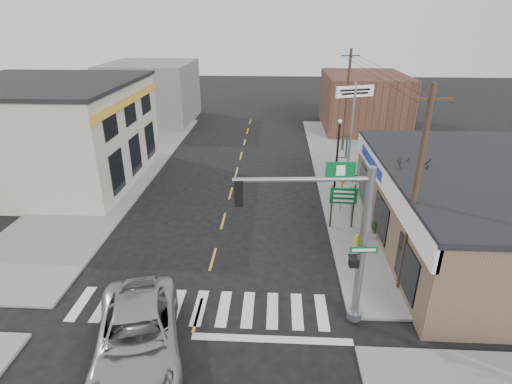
# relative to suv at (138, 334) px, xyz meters

# --- Properties ---
(ground) EXTENTS (140.00, 140.00, 0.00)m
(ground) POSITION_rel_suv_xyz_m (1.67, 2.10, -0.85)
(ground) COLOR black
(ground) RESTS_ON ground
(sidewalk_right) EXTENTS (6.00, 38.00, 0.13)m
(sidewalk_right) POSITION_rel_suv_xyz_m (10.67, 15.10, -0.79)
(sidewalk_right) COLOR slate
(sidewalk_right) RESTS_ON ground
(sidewalk_left) EXTENTS (6.00, 38.00, 0.13)m
(sidewalk_left) POSITION_rel_suv_xyz_m (-7.33, 15.10, -0.79)
(sidewalk_left) COLOR slate
(sidewalk_left) RESTS_ON ground
(center_line) EXTENTS (0.12, 56.00, 0.01)m
(center_line) POSITION_rel_suv_xyz_m (1.67, 10.10, -0.85)
(center_line) COLOR gold
(center_line) RESTS_ON ground
(crosswalk) EXTENTS (11.00, 2.20, 0.01)m
(crosswalk) POSITION_rel_suv_xyz_m (1.67, 2.50, -0.85)
(crosswalk) COLOR silver
(crosswalk) RESTS_ON ground
(thrift_store) EXTENTS (12.00, 14.00, 4.00)m
(thrift_store) POSITION_rel_suv_xyz_m (16.17, 8.10, 1.15)
(thrift_store) COLOR brown
(thrift_store) RESTS_ON ground
(left_building) EXTENTS (12.00, 12.00, 6.80)m
(left_building) POSITION_rel_suv_xyz_m (-11.33, 16.10, 2.55)
(left_building) COLOR #B3A895
(left_building) RESTS_ON ground
(bldg_distant_right) EXTENTS (8.00, 10.00, 5.60)m
(bldg_distant_right) POSITION_rel_suv_xyz_m (13.67, 32.10, 1.95)
(bldg_distant_right) COLOR #503024
(bldg_distant_right) RESTS_ON ground
(bldg_distant_left) EXTENTS (9.00, 10.00, 6.40)m
(bldg_distant_left) POSITION_rel_suv_xyz_m (-9.33, 34.10, 2.35)
(bldg_distant_left) COLOR slate
(bldg_distant_left) RESTS_ON ground
(suv) EXTENTS (4.38, 6.69, 1.71)m
(suv) POSITION_rel_suv_xyz_m (0.00, 0.00, 0.00)
(suv) COLOR #A2A4A7
(suv) RESTS_ON ground
(traffic_signal_pole) EXTENTS (5.13, 0.39, 6.50)m
(traffic_signal_pole) POSITION_rel_suv_xyz_m (7.09, 2.08, 3.14)
(traffic_signal_pole) COLOR slate
(traffic_signal_pole) RESTS_ON sidewalk_right
(guide_sign) EXTENTS (1.47, 0.13, 2.57)m
(guide_sign) POSITION_rel_suv_xyz_m (8.39, 9.50, 0.95)
(guide_sign) COLOR #402C1D
(guide_sign) RESTS_ON sidewalk_right
(fire_hydrant) EXTENTS (0.22, 0.22, 0.70)m
(fire_hydrant) POSITION_rel_suv_xyz_m (8.93, 7.47, -0.35)
(fire_hydrant) COLOR #C4B90A
(fire_hydrant) RESTS_ON sidewalk_right
(ped_crossing_sign) EXTENTS (1.10, 0.08, 2.84)m
(ped_crossing_sign) POSITION_rel_suv_xyz_m (8.64, 11.52, 1.21)
(ped_crossing_sign) COLOR gray
(ped_crossing_sign) RESTS_ON sidewalk_right
(lamp_post) EXTENTS (0.68, 0.53, 5.21)m
(lamp_post) POSITION_rel_suv_xyz_m (8.53, 13.36, 2.30)
(lamp_post) COLOR black
(lamp_post) RESTS_ON sidewalk_right
(dance_center_sign) EXTENTS (3.05, 0.19, 6.48)m
(dance_center_sign) POSITION_rel_suv_xyz_m (10.39, 19.74, 4.18)
(dance_center_sign) COLOR gray
(dance_center_sign) RESTS_ON sidewalk_right
(bare_tree) EXTENTS (2.63, 2.63, 5.26)m
(bare_tree) POSITION_rel_suv_xyz_m (11.43, 8.39, 3.41)
(bare_tree) COLOR black
(bare_tree) RESTS_ON sidewalk_right
(shrub_front) EXTENTS (1.37, 1.37, 1.03)m
(shrub_front) POSITION_rel_suv_xyz_m (11.87, 6.07, -0.21)
(shrub_front) COLOR black
(shrub_front) RESTS_ON sidewalk_right
(shrub_back) EXTENTS (1.04, 1.04, 0.78)m
(shrub_back) POSITION_rel_suv_xyz_m (10.49, 8.98, -0.33)
(shrub_back) COLOR black
(shrub_back) RESTS_ON sidewalk_right
(utility_pole_near) EXTENTS (1.52, 0.23, 8.74)m
(utility_pole_near) POSITION_rel_suv_xyz_m (10.17, 4.18, 3.76)
(utility_pole_near) COLOR #41311D
(utility_pole_near) RESTS_ON sidewalk_right
(utility_pole_far) EXTENTS (1.48, 0.22, 8.50)m
(utility_pole_far) POSITION_rel_suv_xyz_m (10.55, 23.81, 3.64)
(utility_pole_far) COLOR #41281A
(utility_pole_far) RESTS_ON sidewalk_right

